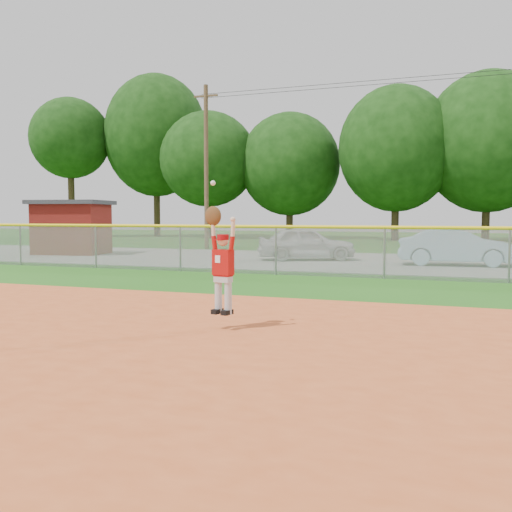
% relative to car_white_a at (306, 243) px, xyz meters
% --- Properties ---
extents(ground, '(120.00, 120.00, 0.00)m').
position_rel_car_white_a_xyz_m(ground, '(0.59, -15.79, -0.71)').
color(ground, '#1F5513').
rests_on(ground, ground).
extents(parking_strip, '(44.00, 10.00, 0.03)m').
position_rel_car_white_a_xyz_m(parking_strip, '(0.59, 0.21, -0.70)').
color(parking_strip, slate).
rests_on(parking_strip, ground).
extents(car_white_a, '(4.30, 3.05, 1.36)m').
position_rel_car_white_a_xyz_m(car_white_a, '(0.00, 0.00, 0.00)').
color(car_white_a, silver).
rests_on(car_white_a, parking_strip).
extents(car_blue, '(4.19, 1.68, 1.35)m').
position_rel_car_white_a_xyz_m(car_blue, '(5.84, -0.67, -0.00)').
color(car_blue, '#96C4DF').
rests_on(car_blue, parking_strip).
extents(utility_shed, '(3.85, 3.24, 2.57)m').
position_rel_car_white_a_xyz_m(utility_shed, '(-11.44, -0.23, 0.60)').
color(utility_shed, '#57100C').
rests_on(utility_shed, ground).
extents(outfield_fence, '(40.06, 0.10, 1.55)m').
position_rel_car_white_a_xyz_m(outfield_fence, '(0.59, -5.79, 0.17)').
color(outfield_fence, gray).
rests_on(outfield_fence, ground).
extents(power_lines, '(19.40, 0.24, 9.00)m').
position_rel_car_white_a_xyz_m(power_lines, '(1.59, 6.21, 3.97)').
color(power_lines, '#4C3823').
rests_on(power_lines, ground).
extents(tree_line, '(62.37, 13.00, 14.43)m').
position_rel_car_white_a_xyz_m(tree_line, '(1.55, 22.11, 6.82)').
color(tree_line, '#422D1C').
rests_on(tree_line, ground).
extents(ballplayer, '(0.57, 0.29, 2.10)m').
position_rel_car_white_a_xyz_m(ballplayer, '(2.52, -14.42, 0.41)').
color(ballplayer, silver).
rests_on(ballplayer, ground).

